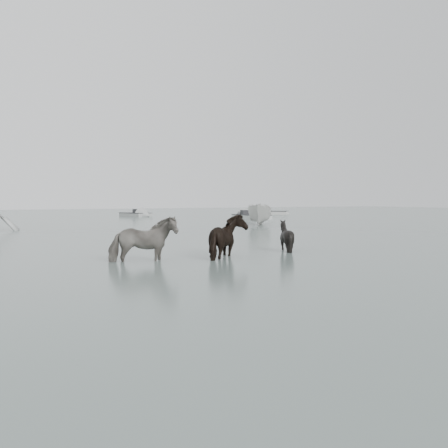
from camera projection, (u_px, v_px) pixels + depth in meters
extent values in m
plane|color=#4E5D58|center=(263.00, 259.00, 14.67)|extent=(140.00, 140.00, 0.00)
imported|color=black|center=(143.00, 233.00, 14.07)|extent=(2.02, 1.19, 1.61)
imported|color=black|center=(230.00, 230.00, 15.14)|extent=(1.89, 2.04, 1.68)
imported|color=black|center=(286.00, 231.00, 17.07)|extent=(1.56, 1.49, 1.34)
imported|color=beige|center=(260.00, 213.00, 33.38)|extent=(3.62, 4.20, 1.57)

